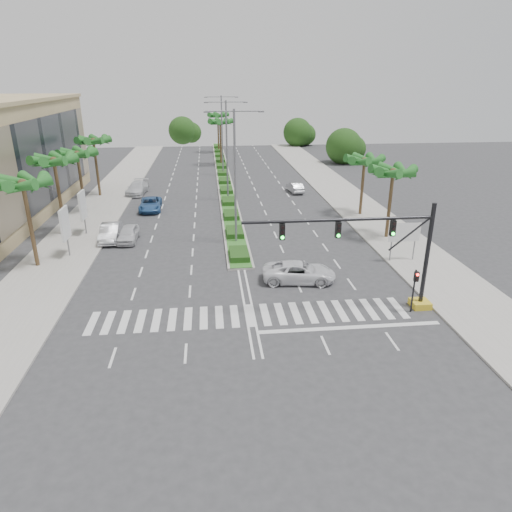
{
  "coord_description": "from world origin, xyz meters",
  "views": [
    {
      "loc": [
        -2.36,
        -26.09,
        14.38
      ],
      "look_at": [
        0.69,
        2.89,
        3.0
      ],
      "focal_mm": 32.0,
      "sensor_mm": 36.0,
      "label": 1
    }
  ],
  "objects_px": {
    "car_parked_c": "(150,204)",
    "car_crossing": "(299,272)",
    "car_parked_a": "(128,234)",
    "car_parked_d": "(137,188)",
    "car_right": "(295,187)",
    "car_parked_b": "(110,232)"
  },
  "relations": [
    {
      "from": "car_parked_d",
      "to": "car_right",
      "type": "bearing_deg",
      "value": 2.26
    },
    {
      "from": "car_crossing",
      "to": "car_parked_b",
      "type": "bearing_deg",
      "value": 62.66
    },
    {
      "from": "car_parked_b",
      "to": "car_parked_a",
      "type": "bearing_deg",
      "value": -16.21
    },
    {
      "from": "car_parked_d",
      "to": "car_right",
      "type": "xyz_separation_m",
      "value": [
        21.01,
        -1.26,
        -0.13
      ]
    },
    {
      "from": "car_parked_a",
      "to": "car_crossing",
      "type": "distance_m",
      "value": 17.81
    },
    {
      "from": "car_right",
      "to": "car_parked_b",
      "type": "bearing_deg",
      "value": 32.84
    },
    {
      "from": "car_parked_a",
      "to": "car_parked_c",
      "type": "relative_size",
      "value": 0.81
    },
    {
      "from": "car_parked_d",
      "to": "car_crossing",
      "type": "distance_m",
      "value": 33.89
    },
    {
      "from": "car_parked_b",
      "to": "car_right",
      "type": "relative_size",
      "value": 1.16
    },
    {
      "from": "car_parked_d",
      "to": "car_parked_a",
      "type": "bearing_deg",
      "value": -79.14
    },
    {
      "from": "car_parked_b",
      "to": "car_right",
      "type": "xyz_separation_m",
      "value": [
        21.01,
        17.5,
        -0.11
      ]
    },
    {
      "from": "car_parked_b",
      "to": "car_parked_d",
      "type": "bearing_deg",
      "value": 87.65
    },
    {
      "from": "car_parked_a",
      "to": "car_right",
      "type": "xyz_separation_m",
      "value": [
        19.28,
        17.93,
        -0.05
      ]
    },
    {
      "from": "car_parked_d",
      "to": "car_parked_b",
      "type": "bearing_deg",
      "value": -84.3
    },
    {
      "from": "car_parked_c",
      "to": "car_crossing",
      "type": "xyz_separation_m",
      "value": [
        13.35,
        -21.49,
        0.04
      ]
    },
    {
      "from": "car_parked_c",
      "to": "car_right",
      "type": "bearing_deg",
      "value": 19.17
    },
    {
      "from": "car_parked_b",
      "to": "car_parked_d",
      "type": "distance_m",
      "value": 18.77
    },
    {
      "from": "car_parked_a",
      "to": "car_parked_c",
      "type": "xyz_separation_m",
      "value": [
        0.89,
        10.79,
        0.0
      ]
    },
    {
      "from": "car_parked_c",
      "to": "car_right",
      "type": "distance_m",
      "value": 19.72
    },
    {
      "from": "car_parked_b",
      "to": "car_parked_c",
      "type": "xyz_separation_m",
      "value": [
        2.63,
        10.36,
        -0.06
      ]
    },
    {
      "from": "car_crossing",
      "to": "car_right",
      "type": "bearing_deg",
      "value": -2.46
    },
    {
      "from": "car_parked_c",
      "to": "car_parked_d",
      "type": "bearing_deg",
      "value": 105.3
    }
  ]
}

